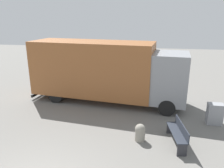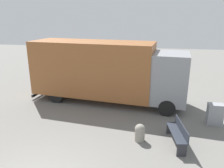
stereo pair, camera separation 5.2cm
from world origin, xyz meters
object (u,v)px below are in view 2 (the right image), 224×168
Objects in this scene: park_bench at (178,133)px; bollard_near_bench at (140,132)px; delivery_truck at (105,70)px; utility_box at (215,114)px.

bollard_near_bench is at bearing 81.20° from park_bench.
park_bench is (3.61, -3.90, -1.35)m from delivery_truck.
park_bench is at bearing -40.70° from delivery_truck.
delivery_truck reaches higher than park_bench.
bollard_near_bench is 0.72× the size of utility_box.
bollard_near_bench is (-1.43, -0.01, -0.12)m from park_bench.
park_bench is 2.43× the size of bollard_near_bench.
park_bench is 1.76× the size of utility_box.
park_bench is at bearing 0.42° from bollard_near_bench.
delivery_truck is 12.47× the size of bollard_near_bench.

